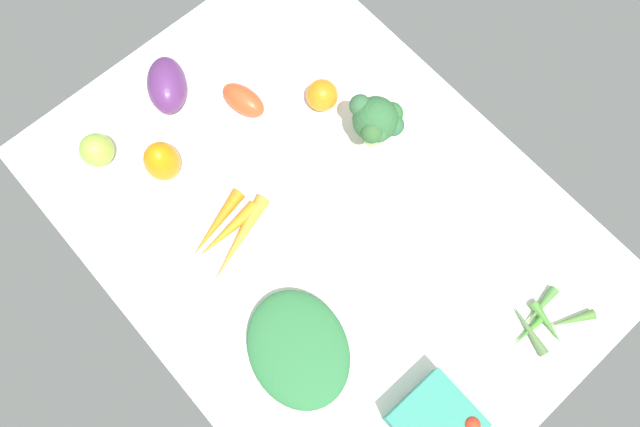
{
  "coord_description": "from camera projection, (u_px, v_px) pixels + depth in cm",
  "views": [
    {
      "loc": [
        -27.36,
        24.42,
        112.73
      ],
      "look_at": [
        0.0,
        0.0,
        4.0
      ],
      "focal_mm": 35.15,
      "sensor_mm": 36.0,
      "label": 1
    }
  ],
  "objects": [
    {
      "name": "berry_basket",
      "position": [
        436.0,
        423.0,
        1.02
      ],
      "size": [
        11.97,
        11.97,
        7.28
      ],
      "color": "teal",
      "rests_on": "tablecloth"
    },
    {
      "name": "okra_pile",
      "position": [
        544.0,
        321.0,
        1.1
      ],
      "size": [
        11.65,
        15.11,
        1.89
      ],
      "color": "#4B813B",
      "rests_on": "tablecloth"
    },
    {
      "name": "bell_pepper_orange",
      "position": [
        162.0,
        161.0,
        1.15
      ],
      "size": [
        7.29,
        7.29,
        9.79
      ],
      "primitive_type": "ellipsoid",
      "rotation": [
        0.0,
        0.0,
        6.18
      ],
      "color": "orange",
      "rests_on": "tablecloth"
    },
    {
      "name": "heirloom_tomato_orange",
      "position": [
        322.0,
        95.0,
        1.21
      ],
      "size": [
        6.25,
        6.25,
        6.25
      ],
      "primitive_type": "sphere",
      "color": "orange",
      "rests_on": "tablecloth"
    },
    {
      "name": "leafy_greens_clump",
      "position": [
        298.0,
        349.0,
        1.07
      ],
      "size": [
        25.01,
        22.22,
        4.42
      ],
      "primitive_type": "ellipsoid",
      "rotation": [
        0.0,
        0.0,
        6.0
      ],
      "color": "#2F743F",
      "rests_on": "tablecloth"
    },
    {
      "name": "carrot_bunch",
      "position": [
        229.0,
        232.0,
        1.14
      ],
      "size": [
        12.66,
        17.46,
        2.81
      ],
      "color": "orange",
      "rests_on": "tablecloth"
    },
    {
      "name": "eggplant",
      "position": [
        167.0,
        85.0,
        1.21
      ],
      "size": [
        14.13,
        12.87,
        7.62
      ],
      "primitive_type": "ellipsoid",
      "rotation": [
        0.0,
        0.0,
        2.57
      ],
      "color": "#5B2C6B",
      "rests_on": "tablecloth"
    },
    {
      "name": "tablecloth",
      "position": [
        320.0,
        219.0,
        1.18
      ],
      "size": [
        104.0,
        76.0,
        2.0
      ],
      "primitive_type": "cube",
      "color": "white",
      "rests_on": "ground"
    },
    {
      "name": "heirloom_tomato_green",
      "position": [
        97.0,
        150.0,
        1.17
      ],
      "size": [
        6.46,
        6.46,
        6.46
      ],
      "primitive_type": "sphere",
      "color": "#93B241",
      "rests_on": "tablecloth"
    },
    {
      "name": "roma_tomato",
      "position": [
        243.0,
        100.0,
        1.22
      ],
      "size": [
        10.42,
        6.93,
        5.06
      ],
      "primitive_type": "ellipsoid",
      "rotation": [
        0.0,
        0.0,
        0.21
      ],
      "color": "#DA4D26",
      "rests_on": "tablecloth"
    },
    {
      "name": "broccoli_head",
      "position": [
        377.0,
        120.0,
        1.14
      ],
      "size": [
        10.11,
        10.21,
        12.69
      ],
      "color": "#A4D273",
      "rests_on": "tablecloth"
    }
  ]
}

